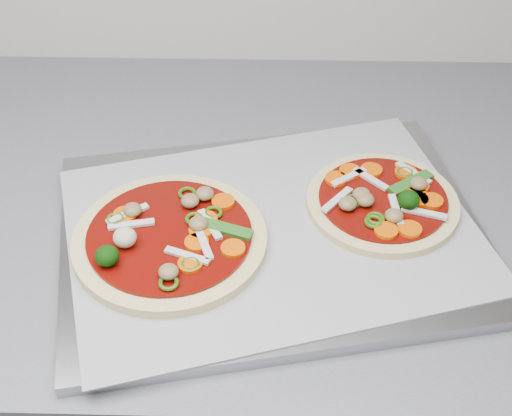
{
  "coord_description": "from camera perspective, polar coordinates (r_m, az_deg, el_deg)",
  "views": [
    {
      "loc": [
        -0.1,
        0.67,
        1.44
      ],
      "look_at": [
        -0.11,
        1.24,
        0.93
      ],
      "focal_mm": 50.0,
      "sensor_mm": 36.0,
      "label": 1
    }
  ],
  "objects": [
    {
      "name": "pizza_left",
      "position": [
        0.74,
        -6.93,
        -2.39
      ],
      "size": [
        0.25,
        0.25,
        0.03
      ],
      "rotation": [
        0.0,
        0.0,
        0.31
      ],
      "color": "beige",
      "rests_on": "parchment"
    },
    {
      "name": "pizza_right",
      "position": [
        0.79,
        10.19,
        0.59
      ],
      "size": [
        0.21,
        0.21,
        0.03
      ],
      "rotation": [
        0.0,
        0.0,
        0.29
      ],
      "color": "beige",
      "rests_on": "parchment"
    },
    {
      "name": "countertop",
      "position": [
        0.85,
        7.57,
        0.26
      ],
      "size": [
        3.6,
        0.6,
        0.04
      ],
      "primitive_type": "cube",
      "color": "slate",
      "rests_on": "base_cabinet"
    },
    {
      "name": "base_cabinet",
      "position": [
        1.19,
        5.6,
        -16.14
      ],
      "size": [
        3.6,
        0.6,
        0.86
      ],
      "primitive_type": "cube",
      "color": "silver",
      "rests_on": "ground"
    },
    {
      "name": "baking_tray",
      "position": [
        0.77,
        1.26,
        -2.05
      ],
      "size": [
        0.5,
        0.41,
        0.01
      ],
      "primitive_type": "cube",
      "rotation": [
        0.0,
        0.0,
        0.2
      ],
      "color": "#95969B",
      "rests_on": "countertop"
    },
    {
      "name": "parchment",
      "position": [
        0.76,
        1.27,
        -1.61
      ],
      "size": [
        0.5,
        0.42,
        0.0
      ],
      "primitive_type": "cube",
      "rotation": [
        0.0,
        0.0,
        0.29
      ],
      "color": "#9D9DA2",
      "rests_on": "baking_tray"
    }
  ]
}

